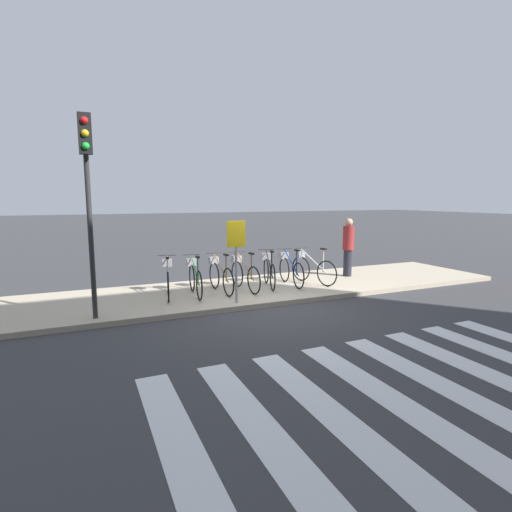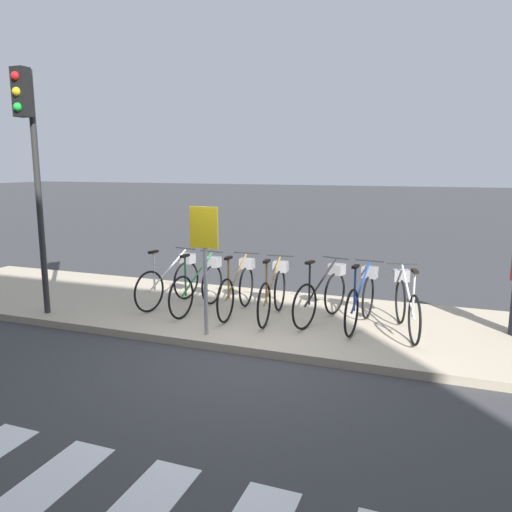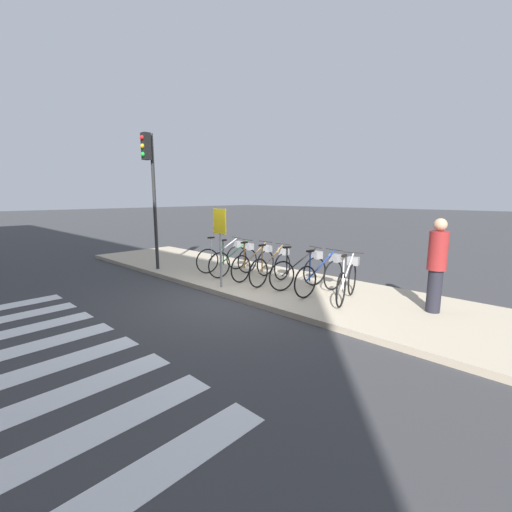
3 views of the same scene
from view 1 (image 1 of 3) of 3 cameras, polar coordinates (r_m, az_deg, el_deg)
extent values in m
plane|color=#38383A|center=(9.43, 1.92, -7.37)|extent=(120.00, 120.00, 0.00)
cube|color=#B7A88E|center=(10.83, -1.78, -4.97)|extent=(15.34, 3.20, 0.12)
torus|color=black|center=(9.58, -12.42, -4.35)|extent=(0.17, 0.71, 0.72)
torus|color=black|center=(10.55, -12.49, -3.19)|extent=(0.17, 0.71, 0.72)
cylinder|color=silver|center=(10.01, -12.51, -2.11)|extent=(0.22, 1.00, 0.61)
cylinder|color=silver|center=(9.65, -12.49, -2.29)|extent=(0.04, 0.04, 0.65)
cube|color=black|center=(9.59, -12.56, -0.26)|extent=(0.11, 0.21, 0.04)
cylinder|color=#262626|center=(10.45, -12.59, 0.10)|extent=(0.46, 0.11, 0.02)
cube|color=gray|center=(10.53, -12.56, -0.94)|extent=(0.27, 0.24, 0.18)
torus|color=black|center=(9.60, -8.11, -4.21)|extent=(0.10, 0.72, 0.72)
torus|color=black|center=(10.55, -9.13, -3.10)|extent=(0.10, 0.72, 0.72)
cylinder|color=#267238|center=(10.02, -8.68, -2.00)|extent=(0.12, 1.01, 0.61)
cylinder|color=#267238|center=(9.66, -8.31, -2.16)|extent=(0.03, 0.03, 0.65)
cube|color=black|center=(9.61, -8.35, -0.14)|extent=(0.09, 0.21, 0.04)
cylinder|color=#262626|center=(10.45, -9.21, 0.20)|extent=(0.46, 0.06, 0.02)
cube|color=gray|center=(10.53, -9.23, -0.85)|extent=(0.26, 0.22, 0.18)
torus|color=black|center=(9.89, -3.98, -3.77)|extent=(0.06, 0.72, 0.72)
torus|color=black|center=(10.80, -5.98, -2.77)|extent=(0.06, 0.72, 0.72)
cylinder|color=olive|center=(10.29, -5.04, -1.66)|extent=(0.07, 1.01, 0.61)
cylinder|color=olive|center=(9.96, -4.30, -1.79)|extent=(0.03, 0.03, 0.65)
cube|color=black|center=(9.90, -4.32, 0.18)|extent=(0.08, 0.20, 0.04)
cylinder|color=#262626|center=(10.70, -6.02, 0.45)|extent=(0.46, 0.04, 0.02)
cube|color=gray|center=(10.78, -6.10, -0.58)|extent=(0.25, 0.21, 0.18)
torus|color=black|center=(10.10, -0.31, -3.51)|extent=(0.08, 0.72, 0.72)
torus|color=black|center=(10.97, -2.70, -2.56)|extent=(0.08, 0.72, 0.72)
cylinder|color=olive|center=(10.48, -1.56, -1.46)|extent=(0.10, 1.01, 0.61)
cylinder|color=olive|center=(10.16, -0.67, -1.57)|extent=(0.03, 0.03, 0.65)
cube|color=black|center=(10.10, -0.67, 0.36)|extent=(0.08, 0.20, 0.04)
cylinder|color=#262626|center=(10.87, -2.72, 0.61)|extent=(0.46, 0.05, 0.02)
cube|color=gray|center=(10.95, -2.82, -0.41)|extent=(0.25, 0.22, 0.18)
torus|color=black|center=(10.49, 2.38, -3.07)|extent=(0.23, 0.70, 0.72)
torus|color=black|center=(11.45, 1.46, -2.10)|extent=(0.23, 0.70, 0.72)
cylinder|color=black|center=(10.91, 1.91, -1.07)|extent=(0.30, 0.98, 0.61)
cylinder|color=black|center=(10.56, 2.25, -1.19)|extent=(0.04, 0.04, 0.65)
cube|color=black|center=(10.51, 2.26, 0.66)|extent=(0.12, 0.21, 0.04)
cylinder|color=#262626|center=(11.35, 1.47, 0.94)|extent=(0.45, 0.15, 0.02)
cube|color=gray|center=(11.43, 1.42, -0.03)|extent=(0.28, 0.26, 0.18)
torus|color=black|center=(10.75, 6.09, -2.83)|extent=(0.11, 0.72, 0.72)
torus|color=black|center=(11.65, 4.07, -1.94)|extent=(0.11, 0.72, 0.72)
cylinder|color=navy|center=(11.15, 5.06, -0.90)|extent=(0.13, 1.01, 0.61)
cylinder|color=navy|center=(10.82, 5.82, -1.00)|extent=(0.03, 0.03, 0.65)
cube|color=black|center=(10.77, 5.84, 0.81)|extent=(0.09, 0.21, 0.04)
cylinder|color=#262626|center=(11.55, 4.11, 1.05)|extent=(0.46, 0.07, 0.02)
cube|color=gray|center=(11.63, 4.00, 0.09)|extent=(0.26, 0.22, 0.18)
torus|color=black|center=(11.19, 10.08, -2.47)|extent=(0.23, 0.70, 0.72)
torus|color=black|center=(11.85, 6.42, -1.80)|extent=(0.23, 0.70, 0.72)
cylinder|color=silver|center=(11.46, 8.23, -0.69)|extent=(0.30, 0.98, 0.61)
cylinder|color=silver|center=(11.22, 9.59, -0.74)|extent=(0.04, 0.04, 0.65)
cube|color=black|center=(11.18, 9.63, 1.01)|extent=(0.12, 0.21, 0.04)
cylinder|color=#262626|center=(11.75, 6.47, 1.14)|extent=(0.45, 0.15, 0.02)
cube|color=gray|center=(11.82, 6.28, 0.20)|extent=(0.29, 0.26, 0.18)
cylinder|color=#23232D|center=(12.80, 12.95, -0.96)|extent=(0.26, 0.26, 0.83)
cylinder|color=maroon|center=(12.70, 13.06, 2.52)|extent=(0.34, 0.34, 0.74)
sphere|color=tan|center=(12.66, 13.13, 4.72)|extent=(0.24, 0.24, 0.24)
cylinder|color=#2D2D2D|center=(8.53, -22.66, 4.77)|extent=(0.10, 0.10, 3.99)
cube|color=black|center=(8.43, -23.26, 15.75)|extent=(0.24, 0.20, 0.75)
sphere|color=red|center=(8.36, -23.34, 17.37)|extent=(0.14, 0.14, 0.14)
sphere|color=gold|center=(8.33, -23.25, 15.82)|extent=(0.14, 0.14, 0.14)
sphere|color=green|center=(8.30, -23.15, 14.25)|extent=(0.14, 0.14, 0.14)
cylinder|color=#99999E|center=(9.19, -2.87, -0.91)|extent=(0.06, 0.06, 1.91)
cube|color=yellow|center=(9.09, -2.85, 3.16)|extent=(0.44, 0.03, 0.60)
camera|label=2|loc=(6.78, 48.81, 6.05)|focal=35.00mm
camera|label=3|loc=(10.02, 47.93, 4.33)|focal=24.00mm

